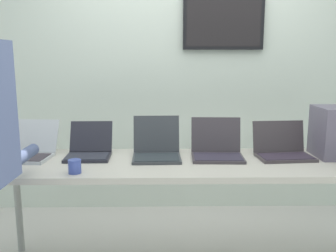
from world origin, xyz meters
name	(u,v)px	position (x,y,z in m)	size (l,w,h in m)	color
back_wall	(182,80)	(0.01, 1.13, 1.26)	(8.00, 0.11, 2.51)	silver
workbench	(189,169)	(0.00, 0.00, 0.73)	(2.76, 0.70, 0.79)	#B7B2A5
laptop_station_0	(28,149)	(-1.13, 0.13, 0.84)	(0.38, 0.40, 0.24)	#B0B4B7
laptop_station_1	(89,149)	(-0.70, 0.13, 0.84)	(0.31, 0.34, 0.23)	#21222A
laptop_station_2	(157,149)	(-0.22, 0.10, 0.85)	(0.34, 0.34, 0.28)	#34373C
laptop_station_3	(217,149)	(0.20, 0.10, 0.85)	(0.36, 0.32, 0.27)	#3B353B
laptop_station_4	(282,149)	(0.66, 0.10, 0.84)	(0.40, 0.31, 0.24)	#3C3538
coffee_mug	(75,166)	(-0.71, -0.25, 0.83)	(0.08, 0.08, 0.08)	#384A99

